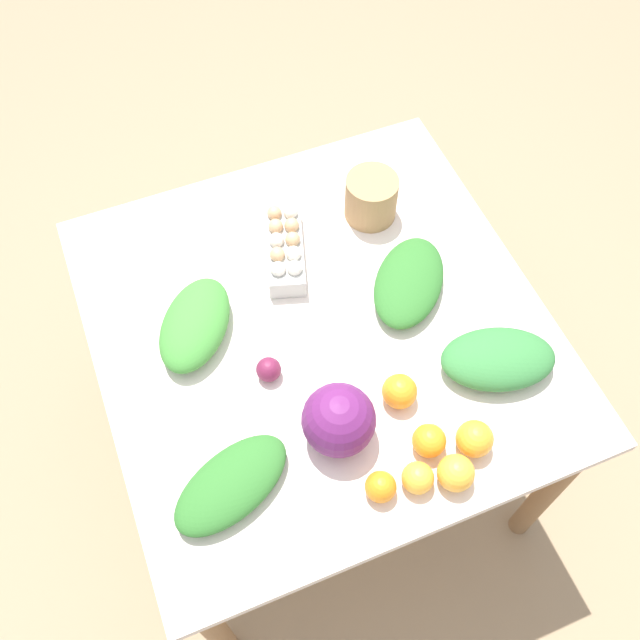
{
  "coord_description": "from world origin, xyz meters",
  "views": [
    {
      "loc": [
        -0.83,
        0.33,
        2.27
      ],
      "look_at": [
        0.0,
        0.0,
        0.79
      ],
      "focal_mm": 40.0,
      "sensor_mm": 36.0,
      "label": 1
    }
  ],
  "objects_px": {
    "greens_bunch_chard": "(195,324)",
    "orange_4": "(400,391)",
    "egg_carton": "(285,247)",
    "greens_bunch_kale": "(231,484)",
    "orange_3": "(418,478)",
    "orange_2": "(475,439)",
    "paper_bag": "(371,198)",
    "beet_root": "(269,370)",
    "cabbage_purple": "(339,420)",
    "orange_5": "(456,473)",
    "greens_bunch_beet_tops": "(498,359)",
    "orange_1": "(381,487)",
    "orange_0": "(429,441)",
    "greens_bunch_dandelion": "(409,282)"
  },
  "relations": [
    {
      "from": "greens_bunch_chard",
      "to": "orange_4",
      "type": "bearing_deg",
      "value": -132.09
    },
    {
      "from": "egg_carton",
      "to": "greens_bunch_kale",
      "type": "height_order",
      "value": "egg_carton"
    },
    {
      "from": "greens_bunch_chard",
      "to": "orange_4",
      "type": "height_order",
      "value": "greens_bunch_chard"
    },
    {
      "from": "orange_3",
      "to": "orange_2",
      "type": "bearing_deg",
      "value": -78.44
    },
    {
      "from": "egg_carton",
      "to": "paper_bag",
      "type": "distance_m",
      "value": 0.27
    },
    {
      "from": "greens_bunch_chard",
      "to": "beet_root",
      "type": "height_order",
      "value": "greens_bunch_chard"
    },
    {
      "from": "beet_root",
      "to": "cabbage_purple",
      "type": "bearing_deg",
      "value": -154.89
    },
    {
      "from": "orange_5",
      "to": "greens_bunch_beet_tops",
      "type": "bearing_deg",
      "value": -46.48
    },
    {
      "from": "beet_root",
      "to": "orange_1",
      "type": "height_order",
      "value": "orange_1"
    },
    {
      "from": "greens_bunch_kale",
      "to": "greens_bunch_beet_tops",
      "type": "distance_m",
      "value": 0.67
    },
    {
      "from": "greens_bunch_kale",
      "to": "beet_root",
      "type": "xyz_separation_m",
      "value": [
        0.23,
        -0.17,
        -0.0
      ]
    },
    {
      "from": "beet_root",
      "to": "orange_2",
      "type": "relative_size",
      "value": 0.71
    },
    {
      "from": "orange_0",
      "to": "orange_3",
      "type": "relative_size",
      "value": 1.07
    },
    {
      "from": "greens_bunch_chard",
      "to": "orange_1",
      "type": "bearing_deg",
      "value": -154.71
    },
    {
      "from": "cabbage_purple",
      "to": "beet_root",
      "type": "height_order",
      "value": "cabbage_purple"
    },
    {
      "from": "paper_bag",
      "to": "greens_bunch_dandelion",
      "type": "relative_size",
      "value": 0.49
    },
    {
      "from": "cabbage_purple",
      "to": "beet_root",
      "type": "relative_size",
      "value": 2.77
    },
    {
      "from": "orange_0",
      "to": "orange_2",
      "type": "bearing_deg",
      "value": -110.32
    },
    {
      "from": "cabbage_purple",
      "to": "greens_bunch_kale",
      "type": "xyz_separation_m",
      "value": [
        -0.03,
        0.26,
        -0.05
      ]
    },
    {
      "from": "beet_root",
      "to": "greens_bunch_kale",
      "type": "bearing_deg",
      "value": 144.13
    },
    {
      "from": "greens_bunch_beet_tops",
      "to": "beet_root",
      "type": "distance_m",
      "value": 0.53
    },
    {
      "from": "greens_bunch_dandelion",
      "to": "orange_1",
      "type": "xyz_separation_m",
      "value": [
        -0.45,
        0.28,
        -0.0
      ]
    },
    {
      "from": "greens_bunch_dandelion",
      "to": "orange_5",
      "type": "bearing_deg",
      "value": 165.8
    },
    {
      "from": "greens_bunch_dandelion",
      "to": "orange_4",
      "type": "distance_m",
      "value": 0.31
    },
    {
      "from": "cabbage_purple",
      "to": "orange_3",
      "type": "height_order",
      "value": "cabbage_purple"
    },
    {
      "from": "orange_1",
      "to": "orange_0",
      "type": "bearing_deg",
      "value": -69.08
    },
    {
      "from": "greens_bunch_dandelion",
      "to": "greens_bunch_chard",
      "type": "relative_size",
      "value": 1.06
    },
    {
      "from": "greens_bunch_chard",
      "to": "orange_3",
      "type": "distance_m",
      "value": 0.63
    },
    {
      "from": "greens_bunch_kale",
      "to": "orange_0",
      "type": "height_order",
      "value": "orange_0"
    },
    {
      "from": "orange_0",
      "to": "egg_carton",
      "type": "bearing_deg",
      "value": 10.01
    },
    {
      "from": "greens_bunch_kale",
      "to": "orange_5",
      "type": "bearing_deg",
      "value": -109.24
    },
    {
      "from": "greens_bunch_beet_tops",
      "to": "cabbage_purple",
      "type": "bearing_deg",
      "value": 92.55
    },
    {
      "from": "cabbage_purple",
      "to": "egg_carton",
      "type": "xyz_separation_m",
      "value": [
        0.51,
        -0.06,
        -0.04
      ]
    },
    {
      "from": "cabbage_purple",
      "to": "orange_0",
      "type": "height_order",
      "value": "cabbage_purple"
    },
    {
      "from": "orange_3",
      "to": "orange_5",
      "type": "height_order",
      "value": "orange_5"
    },
    {
      "from": "paper_bag",
      "to": "greens_bunch_dandelion",
      "type": "xyz_separation_m",
      "value": [
        -0.26,
        0.01,
        -0.03
      ]
    },
    {
      "from": "cabbage_purple",
      "to": "orange_4",
      "type": "height_order",
      "value": "cabbage_purple"
    },
    {
      "from": "egg_carton",
      "to": "orange_3",
      "type": "bearing_deg",
      "value": -158.34
    },
    {
      "from": "greens_bunch_beet_tops",
      "to": "orange_3",
      "type": "distance_m",
      "value": 0.35
    },
    {
      "from": "orange_4",
      "to": "orange_2",
      "type": "bearing_deg",
      "value": -148.03
    },
    {
      "from": "paper_bag",
      "to": "orange_3",
      "type": "xyz_separation_m",
      "value": [
        -0.72,
        0.21,
        -0.03
      ]
    },
    {
      "from": "greens_bunch_kale",
      "to": "greens_bunch_beet_tops",
      "type": "relative_size",
      "value": 1.06
    },
    {
      "from": "orange_3",
      "to": "orange_5",
      "type": "relative_size",
      "value": 0.86
    },
    {
      "from": "greens_bunch_beet_tops",
      "to": "greens_bunch_dandelion",
      "type": "distance_m",
      "value": 0.29
    },
    {
      "from": "orange_5",
      "to": "greens_bunch_dandelion",
      "type": "bearing_deg",
      "value": -14.2
    },
    {
      "from": "egg_carton",
      "to": "greens_bunch_beet_tops",
      "type": "xyz_separation_m",
      "value": [
        -0.49,
        -0.34,
        -0.0
      ]
    },
    {
      "from": "greens_bunch_beet_tops",
      "to": "orange_0",
      "type": "xyz_separation_m",
      "value": [
        -0.12,
        0.24,
        -0.0
      ]
    },
    {
      "from": "paper_bag",
      "to": "orange_1",
      "type": "height_order",
      "value": "paper_bag"
    },
    {
      "from": "cabbage_purple",
      "to": "greens_bunch_dandelion",
      "type": "xyz_separation_m",
      "value": [
        0.29,
        -0.31,
        -0.05
      ]
    },
    {
      "from": "cabbage_purple",
      "to": "orange_0",
      "type": "xyz_separation_m",
      "value": [
        -0.1,
        -0.17,
        -0.04
      ]
    }
  ]
}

